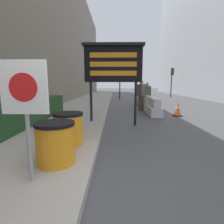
# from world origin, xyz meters

# --- Properties ---
(ground_plane) EXTENTS (120.00, 120.00, 0.00)m
(ground_plane) POSITION_xyz_m (0.00, 0.00, 0.00)
(ground_plane) COLOR #474749
(building_left_facade) EXTENTS (0.40, 50.40, 12.57)m
(building_left_facade) POSITION_xyz_m (-3.68, 9.80, 6.29)
(building_left_facade) COLOR #706656
(building_left_facade) RESTS_ON ground_plane
(hedge_strip) EXTENTS (0.90, 5.55, 0.84)m
(hedge_strip) POSITION_xyz_m (-2.88, 4.34, 0.59)
(hedge_strip) COLOR #1E421E
(hedge_strip) RESTS_ON sidewalk_left
(barrel_drum_foreground) EXTENTS (0.72, 0.72, 0.78)m
(barrel_drum_foreground) POSITION_xyz_m (-0.68, 0.75, 0.56)
(barrel_drum_foreground) COLOR orange
(barrel_drum_foreground) RESTS_ON sidewalk_left
(barrel_drum_middle) EXTENTS (0.72, 0.72, 0.78)m
(barrel_drum_middle) POSITION_xyz_m (-0.71, 1.78, 0.56)
(barrel_drum_middle) COLOR orange
(barrel_drum_middle) RESTS_ON sidewalk_left
(warning_sign) EXTENTS (0.66, 0.08, 1.79)m
(warning_sign) POSITION_xyz_m (-0.86, 0.13, 1.44)
(warning_sign) COLOR gray
(warning_sign) RESTS_ON sidewalk_left
(message_board) EXTENTS (2.29, 0.36, 3.09)m
(message_board) POSITION_xyz_m (0.34, 4.46, 2.34)
(message_board) COLOR black
(message_board) RESTS_ON ground_plane
(jersey_barrier_white) EXTENTS (0.58, 1.61, 0.89)m
(jersey_barrier_white) POSITION_xyz_m (2.43, 6.73, 0.39)
(jersey_barrier_white) COLOR silver
(jersey_barrier_white) RESTS_ON ground_plane
(jersey_barrier_cream) EXTENTS (0.53, 1.94, 0.88)m
(jersey_barrier_cream) POSITION_xyz_m (2.43, 8.99, 0.39)
(jersey_barrier_cream) COLOR beige
(jersey_barrier_cream) RESTS_ON ground_plane
(jersey_barrier_orange_near) EXTENTS (0.65, 1.70, 0.81)m
(jersey_barrier_orange_near) POSITION_xyz_m (2.43, 11.06, 0.36)
(jersey_barrier_orange_near) COLOR orange
(jersey_barrier_orange_near) RESTS_ON ground_plane
(traffic_cone_near) EXTENTS (0.42, 0.42, 0.75)m
(traffic_cone_near) POSITION_xyz_m (3.58, 6.49, 0.37)
(traffic_cone_near) COLOR black
(traffic_cone_near) RESTS_ON ground_plane
(traffic_light_near_curb) EXTENTS (0.28, 0.44, 3.65)m
(traffic_light_near_curb) POSITION_xyz_m (0.91, 15.79, 2.65)
(traffic_light_near_curb) COLOR #2D2D30
(traffic_light_near_curb) RESTS_ON ground_plane
(traffic_light_far_side) EXTENTS (0.28, 0.45, 3.46)m
(traffic_light_far_side) POSITION_xyz_m (7.25, 19.15, 2.52)
(traffic_light_far_side) COLOR #2D2D30
(traffic_light_far_side) RESTS_ON ground_plane
(pedestrian_worker) EXTENTS (0.53, 0.55, 1.84)m
(pedestrian_worker) POSITION_xyz_m (2.01, 8.42, 1.08)
(pedestrian_worker) COLOR #514C42
(pedestrian_worker) RESTS_ON ground_plane
(pedestrian_passerby) EXTENTS (0.50, 0.39, 1.69)m
(pedestrian_passerby) POSITION_xyz_m (2.49, 9.11, 1.00)
(pedestrian_passerby) COLOR #514C42
(pedestrian_passerby) RESTS_ON ground_plane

